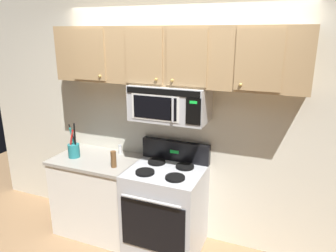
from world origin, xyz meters
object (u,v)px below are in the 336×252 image
(utensil_crock_teal, at_px, (74,149))
(pepper_mill, at_px, (114,159))
(stove_range, at_px, (166,208))
(salt_shaker, at_px, (120,149))
(over_range_microwave, at_px, (170,103))

(utensil_crock_teal, height_order, pepper_mill, utensil_crock_teal)
(stove_range, relative_size, salt_shaker, 10.42)
(over_range_microwave, bearing_deg, utensil_crock_teal, -170.54)
(over_range_microwave, height_order, pepper_mill, over_range_microwave)
(over_range_microwave, relative_size, utensil_crock_teal, 1.90)
(utensil_crock_teal, bearing_deg, stove_range, 3.37)
(stove_range, distance_m, over_range_microwave, 1.11)
(salt_shaker, bearing_deg, utensil_crock_teal, -146.24)
(pepper_mill, bearing_deg, utensil_crock_teal, 173.05)
(pepper_mill, bearing_deg, stove_range, 14.02)
(stove_range, distance_m, salt_shaker, 0.85)
(over_range_microwave, bearing_deg, pepper_mill, -154.76)
(utensil_crock_teal, bearing_deg, salt_shaker, 33.76)
(stove_range, relative_size, over_range_microwave, 1.47)
(stove_range, xyz_separation_m, pepper_mill, (-0.53, -0.13, 0.52))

